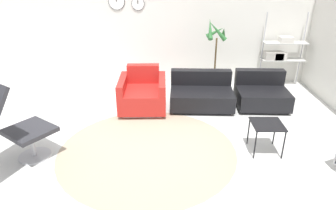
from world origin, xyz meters
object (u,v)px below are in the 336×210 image
at_px(couch_low, 201,94).
at_px(side_table, 267,127).
at_px(armchair_red, 143,95).
at_px(couch_second, 261,94).
at_px(shelf_unit, 280,52).
at_px(potted_plant, 215,67).

relative_size(couch_low, side_table, 2.67).
xyz_separation_m(armchair_red, couch_second, (2.27, 0.16, -0.05)).
distance_m(couch_low, side_table, 1.78).
bearing_deg(armchair_red, side_table, 140.68).
distance_m(armchair_red, side_table, 2.38).
relative_size(couch_second, shelf_unit, 0.60).
bearing_deg(potted_plant, shelf_unit, 11.89).
relative_size(side_table, potted_plant, 0.29).
height_order(armchair_red, side_table, armchair_red).
bearing_deg(shelf_unit, potted_plant, -168.11).
bearing_deg(side_table, couch_second, 76.62).
distance_m(side_table, shelf_unit, 3.00).
bearing_deg(armchair_red, couch_second, -177.58).
relative_size(armchair_red, couch_low, 0.79).
bearing_deg(couch_second, armchair_red, 5.61).
bearing_deg(couch_second, couch_low, 2.86).
height_order(potted_plant, shelf_unit, shelf_unit).
height_order(couch_second, shelf_unit, shelf_unit).
bearing_deg(couch_low, shelf_unit, -145.12).
distance_m(armchair_red, shelf_unit, 3.26).
relative_size(couch_second, side_table, 2.15).
bearing_deg(shelf_unit, side_table, -110.61).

